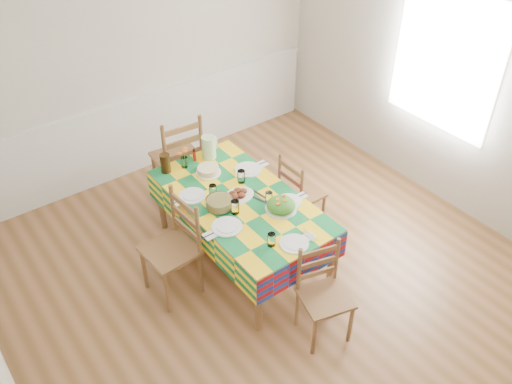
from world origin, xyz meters
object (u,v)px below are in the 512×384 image
dining_table (240,205)px  chair_left (174,248)px  chair_far (179,159)px  chair_right (299,194)px  tea_pitcher (165,163)px  meat_platter (238,195)px  green_pitcher (209,147)px  chair_near (323,294)px

dining_table → chair_left: bearing=179.8°
chair_far → chair_right: (0.71, -1.11, -0.10)m
dining_table → chair_left: size_ratio=1.81×
tea_pitcher → chair_far: 0.53m
meat_platter → chair_left: 0.74m
chair_far → chair_right: bearing=127.8°
meat_platter → green_pitcher: bearing=78.6°
tea_pitcher → chair_far: bearing=46.3°
tea_pitcher → meat_platter: bearing=-66.1°
meat_platter → tea_pitcher: bearing=113.9°
green_pitcher → chair_far: (-0.15, 0.38, -0.29)m
chair_near → chair_right: size_ratio=1.01×
meat_platter → tea_pitcher: tea_pitcher is taller
chair_left → chair_right: (1.41, -0.00, -0.06)m
green_pitcher → tea_pitcher: size_ratio=1.23×
green_pitcher → tea_pitcher: (-0.46, 0.04, -0.02)m
tea_pitcher → dining_table: bearing=-67.3°
tea_pitcher → chair_near: 1.95m
chair_near → meat_platter: bearing=105.6°
green_pitcher → tea_pitcher: green_pitcher is taller
dining_table → green_pitcher: 0.77m
dining_table → tea_pitcher: 0.85m
meat_platter → chair_left: chair_left is taller
chair_far → chair_left: (-0.70, -1.10, -0.04)m
chair_left → chair_far: bearing=144.1°
green_pitcher → chair_right: 1.00m
chair_near → chair_far: 2.22m
green_pitcher → chair_near: (-0.13, -1.85, -0.38)m
green_pitcher → chair_near: 1.89m
tea_pitcher → green_pitcher: bearing=-5.2°
chair_near → chair_far: bearing=105.6°
chair_far → meat_platter: bearing=95.5°
chair_far → tea_pitcher: bearing=51.4°
chair_left → tea_pitcher: bearing=150.2°
dining_table → chair_far: bearing=90.2°
chair_left → chair_right: size_ratio=1.14×
chair_near → dining_table: bearing=105.8°
chair_near → chair_left: bearing=137.7°
tea_pitcher → chair_far: size_ratio=0.18×
meat_platter → tea_pitcher: (-0.33, 0.73, 0.07)m
meat_platter → chair_left: bearing=-177.1°
chair_far → chair_right: chair_far is taller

